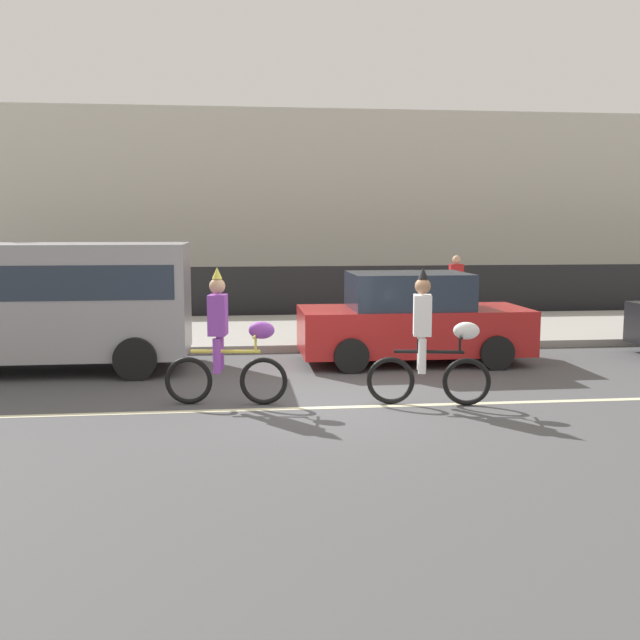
% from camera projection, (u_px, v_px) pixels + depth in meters
% --- Properties ---
extents(ground_plane, '(80.00, 80.00, 0.00)m').
position_uv_depth(ground_plane, '(340.00, 399.00, 10.78)').
color(ground_plane, '#4C4C4F').
extents(road_centre_line, '(36.00, 0.14, 0.01)m').
position_uv_depth(road_centre_line, '(345.00, 407.00, 10.28)').
color(road_centre_line, beige).
rests_on(road_centre_line, ground).
extents(sidewalk_curb, '(60.00, 5.00, 0.15)m').
position_uv_depth(sidewalk_curb, '(300.00, 331.00, 17.17)').
color(sidewalk_curb, '#9E9B93').
rests_on(sidewalk_curb, ground).
extents(fence_line, '(40.00, 0.08, 1.40)m').
position_uv_depth(fence_line, '(291.00, 293.00, 19.95)').
color(fence_line, black).
rests_on(fence_line, ground).
extents(building_backdrop, '(28.00, 8.00, 6.22)m').
position_uv_depth(building_backdrop, '(354.00, 209.00, 28.48)').
color(building_backdrop, beige).
rests_on(building_backdrop, ground).
extents(parade_cyclist_purple, '(1.71, 0.52, 1.92)m').
position_uv_depth(parade_cyclist_purple, '(226.00, 345.00, 10.35)').
color(parade_cyclist_purple, black).
rests_on(parade_cyclist_purple, ground).
extents(parade_cyclist_zebra, '(1.70, 0.54, 1.92)m').
position_uv_depth(parade_cyclist_zebra, '(430.00, 345.00, 10.33)').
color(parade_cyclist_zebra, black).
rests_on(parade_cyclist_zebra, ground).
extents(parked_van_grey, '(5.00, 2.22, 2.18)m').
position_uv_depth(parked_van_grey, '(44.00, 297.00, 12.74)').
color(parked_van_grey, '#99999E').
rests_on(parked_van_grey, ground).
extents(parked_car_red, '(4.10, 1.92, 1.64)m').
position_uv_depth(parked_car_red, '(412.00, 320.00, 13.56)').
color(parked_car_red, '#AD1E1E').
rests_on(parked_car_red, ground).
extents(pedestrian_onlooker, '(0.32, 0.20, 1.62)m').
position_uv_depth(pedestrian_onlooker, '(456.00, 287.00, 17.99)').
color(pedestrian_onlooker, '#33333D').
rests_on(pedestrian_onlooker, sidewalk_curb).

